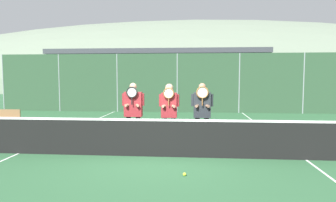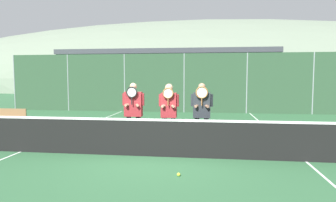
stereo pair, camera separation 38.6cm
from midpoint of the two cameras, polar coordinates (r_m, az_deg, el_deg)
ground_plane at (r=7.53m, az=-3.68°, el=-10.54°), size 120.00×120.00×0.00m
hill_distant at (r=67.07m, az=3.93°, el=2.90°), size 131.81×73.23×25.63m
clubhouse_building at (r=24.30m, az=-2.24°, el=4.76°), size 16.57×5.50×4.04m
fence_back at (r=16.61m, az=1.10°, el=3.44°), size 20.40×0.06×3.26m
tennis_net at (r=7.41m, az=-3.70°, el=-6.90°), size 9.62×0.09×1.04m
court_line_left_sideline at (r=11.37m, az=-19.53°, el=-5.60°), size 0.05×16.00×0.01m
court_line_right_sideline at (r=10.67m, az=18.37°, el=-6.24°), size 0.05×16.00×0.01m
player_leftmost at (r=8.41m, az=-7.95°, el=-1.57°), size 0.63×0.34×1.80m
player_center_left at (r=8.23m, az=-1.13°, el=-1.74°), size 0.56×0.34×1.78m
player_center_right at (r=8.16m, az=5.16°, el=-1.76°), size 0.60×0.34×1.80m
car_far_left at (r=20.34m, az=-13.92°, el=1.58°), size 4.76×2.07×1.87m
car_left_of_center at (r=19.22m, az=0.40°, el=1.49°), size 4.49×2.01×1.82m
car_center at (r=19.40m, az=14.60°, el=1.16°), size 4.21×2.09×1.66m
car_right_of_center at (r=21.04m, az=27.67°, el=1.07°), size 4.69×1.98×1.67m
tennis_ball_on_court at (r=6.12m, az=1.30°, el=-13.79°), size 0.07×0.07×0.07m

